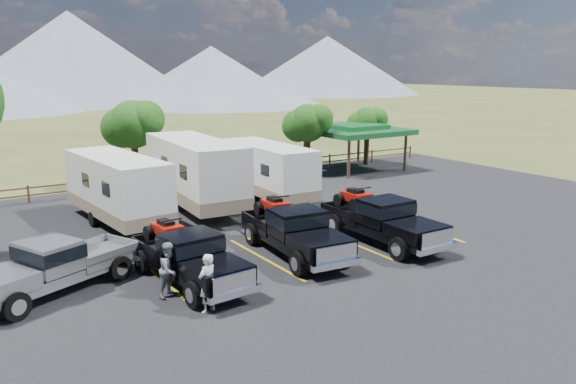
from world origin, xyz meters
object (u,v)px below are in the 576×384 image
rig_right (381,219)px  pickup_silver (54,265)px  pavilion (355,130)px  trailer_right (267,171)px  person_a (207,283)px  rig_center (294,230)px  trailer_center (195,173)px  person_b (170,269)px  trailer_left (117,189)px  rig_left (188,255)px

rig_right → pickup_silver: bearing=172.8°
rig_right → pavilion: bearing=54.9°
trailer_right → person_a: size_ratio=4.88×
pavilion → rig_center: 19.10m
rig_center → trailer_center: 8.69m
rig_center → person_b: size_ratio=3.57×
rig_center → rig_right: 3.92m
rig_center → trailer_right: 9.15m
pickup_silver → person_a: person_a is taller
pavilion → person_a: (-18.77, -16.11, -1.85)m
rig_right → person_b: 9.39m
person_b → pavilion: bearing=9.0°
pickup_silver → trailer_center: bearing=108.5°
trailer_left → person_b: bearing=-101.8°
trailer_left → person_a: 11.00m
rig_center → pickup_silver: 8.55m
person_a → rig_left: bearing=-121.1°
trailer_right → person_b: size_ratio=4.95×
pavilion → trailer_center: 14.74m
trailer_right → trailer_left: bearing=-176.4°
rig_left → rig_center: rig_center is taller
rig_right → trailer_center: trailer_center is taller
rig_right → rig_left: bearing=179.3°
trailer_center → trailer_right: (4.03, -0.33, -0.26)m
rig_left → person_a: rig_left is taller
rig_right → rig_center: bearing=171.2°
person_b → pickup_silver: bearing=114.5°
trailer_left → rig_left: bearing=-96.1°
pavilion → trailer_center: size_ratio=0.61×
trailer_center → trailer_right: bearing=-1.1°
trailer_center → pickup_silver: 11.24m
rig_center → trailer_left: (-4.40, 7.97, 0.66)m
trailer_left → person_b: size_ratio=5.17×
trailer_center → person_a: bearing=-108.6°
trailer_left → pickup_silver: bearing=-125.6°
trailer_center → person_b: trailer_center is taller
pickup_silver → pavilion: bearing=94.3°
trailer_center → person_a: (-4.76, -11.63, -0.96)m
rig_right → trailer_center: bearing=114.5°
rig_center → person_b: rig_center is taller
trailer_left → pickup_silver: size_ratio=1.51×
trailer_right → pickup_silver: 14.27m
person_a → trailer_center: bearing=-133.0°
rig_left → person_a: size_ratio=3.30×
rig_left → trailer_right: trailer_right is taller
pickup_silver → person_b: person_b is taller
trailer_left → rig_right: bearing=-51.2°
rig_left → trailer_center: trailer_center is taller
pavilion → person_b: 24.11m
trailer_right → pickup_silver: bearing=-148.2°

